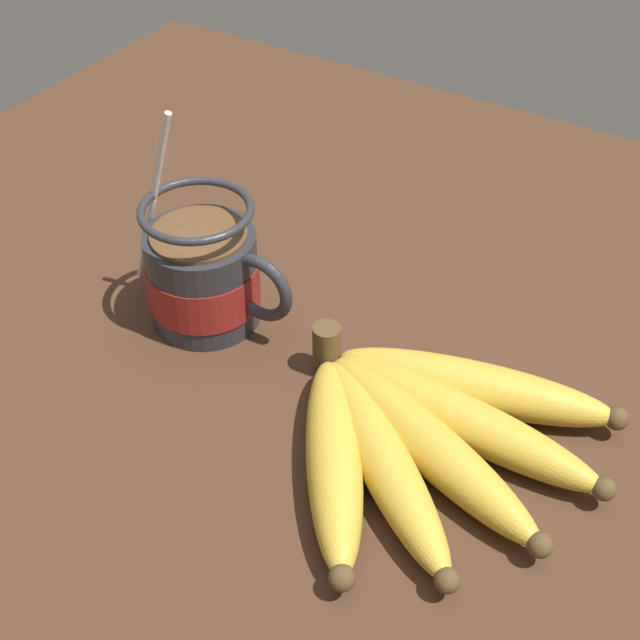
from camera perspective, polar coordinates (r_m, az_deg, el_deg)
table at (r=63.87cm, az=-2.24°, el=-5.12°), size 94.86×94.86×2.61cm
coffee_mug at (r=66.44cm, az=-7.42°, el=2.89°), size 14.49×8.44×16.91cm
banana_bunch at (r=58.02cm, az=6.39°, el=-7.11°), size 22.24×22.29×4.15cm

